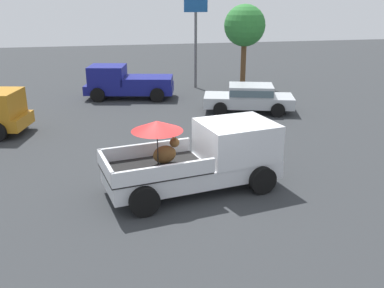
{
  "coord_description": "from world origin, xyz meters",
  "views": [
    {
      "loc": [
        -2.41,
        -11.08,
        5.37
      ],
      "look_at": [
        0.17,
        0.88,
        1.1
      ],
      "focal_mm": 39.65,
      "sensor_mm": 36.0,
      "label": 1
    }
  ],
  "objects": [
    {
      "name": "pickup_truck_far",
      "position": [
        -1.11,
        12.38,
        0.87
      ],
      "size": [
        5.08,
        2.99,
        1.8
      ],
      "rotation": [
        0.0,
        0.0,
        2.92
      ],
      "color": "black",
      "rests_on": "ground"
    },
    {
      "name": "tree_by_lot",
      "position": [
        6.13,
        13.69,
        3.7
      ],
      "size": [
        2.45,
        2.45,
        4.97
      ],
      "color": "brown",
      "rests_on": "ground"
    },
    {
      "name": "pickup_truck_main",
      "position": [
        0.42,
        0.08,
        0.98
      ],
      "size": [
        5.3,
        2.96,
        2.2
      ],
      "rotation": [
        0.0,
        0.0,
        0.18
      ],
      "color": "black",
      "rests_on": "ground"
    },
    {
      "name": "ground_plane",
      "position": [
        0.0,
        0.0,
        0.0
      ],
      "size": [
        80.0,
        80.0,
        0.0
      ],
      "primitive_type": "plane",
      "color": "#2D3033"
    },
    {
      "name": "parked_sedan_near",
      "position": [
        4.59,
        8.12,
        0.74
      ],
      "size": [
        4.63,
        2.93,
        1.33
      ],
      "rotation": [
        0.0,
        0.0,
        2.85
      ],
      "color": "black",
      "rests_on": "ground"
    },
    {
      "name": "motel_sign",
      "position": [
        3.29,
        14.37,
        3.78
      ],
      "size": [
        1.4,
        0.16,
        5.4
      ],
      "color": "#59595B",
      "rests_on": "ground"
    }
  ]
}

